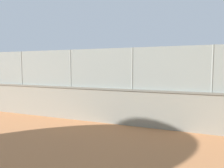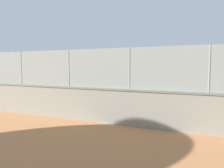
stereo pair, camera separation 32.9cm
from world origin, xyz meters
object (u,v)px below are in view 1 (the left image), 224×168
(player_at_service_line, at_px, (146,82))
(player_baseline_waiting, at_px, (76,93))
(player_crossing_court, at_px, (168,91))
(courtside_bench, at_px, (6,98))
(sports_ball, at_px, (158,83))

(player_at_service_line, distance_m, player_baseline_waiting, 10.83)
(player_crossing_court, bearing_deg, player_at_service_line, -67.60)
(player_baseline_waiting, xyz_separation_m, courtside_bench, (4.99, 0.75, -0.48))
(player_crossing_court, distance_m, player_at_service_line, 8.44)
(sports_ball, bearing_deg, player_at_service_line, -72.56)
(sports_ball, bearing_deg, player_baseline_waiting, 24.03)
(player_crossing_court, xyz_separation_m, courtside_bench, (10.09, 3.61, -0.52))
(player_at_service_line, xyz_separation_m, courtside_bench, (6.88, 11.42, -0.41))
(sports_ball, height_order, courtside_bench, sports_ball)
(player_crossing_court, bearing_deg, player_baseline_waiting, 29.29)
(player_crossing_court, relative_size, player_baseline_waiting, 1.04)
(sports_ball, xyz_separation_m, courtside_bench, (9.59, 2.80, -1.08))
(player_crossing_court, bearing_deg, courtside_bench, 19.68)
(player_at_service_line, bearing_deg, player_baseline_waiting, 79.99)
(player_crossing_court, xyz_separation_m, sports_ball, (0.51, 0.81, 0.56))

